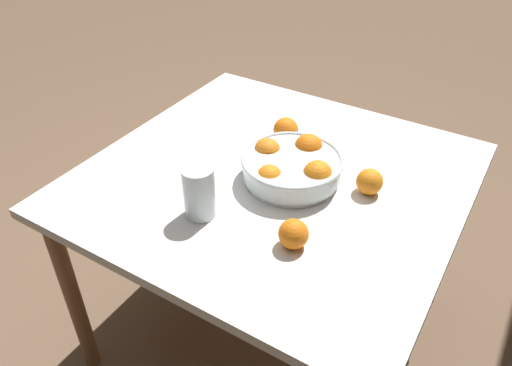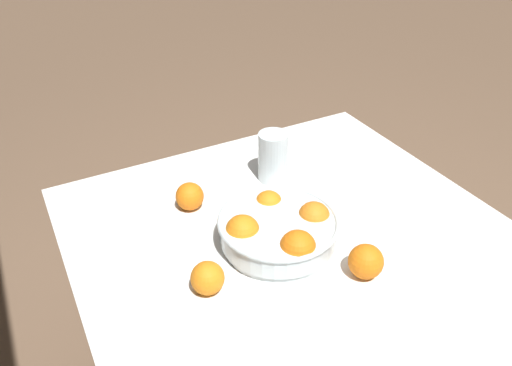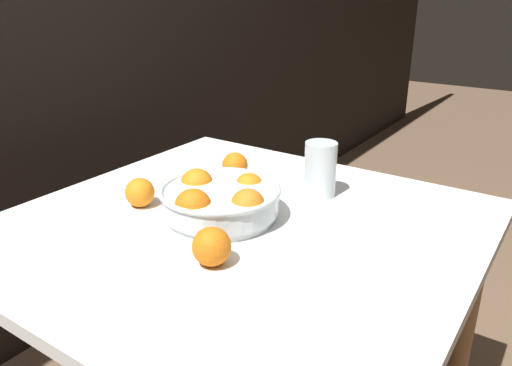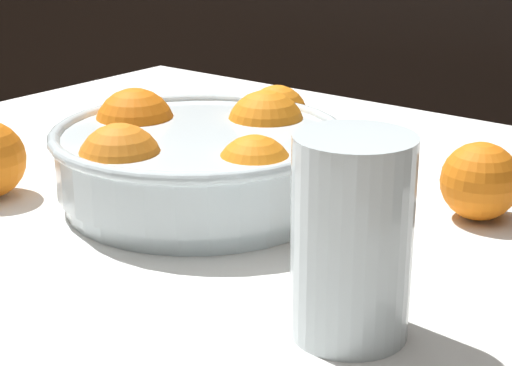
{
  "view_description": "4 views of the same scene",
  "coord_description": "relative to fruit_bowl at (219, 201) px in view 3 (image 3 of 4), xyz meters",
  "views": [
    {
      "loc": [
        1.02,
        0.56,
        1.54
      ],
      "look_at": [
        0.14,
        0.02,
        0.77
      ],
      "focal_mm": 35.0,
      "sensor_mm": 36.0,
      "label": 1
    },
    {
      "loc": [
        -0.77,
        0.52,
        1.49
      ],
      "look_at": [
        0.16,
        0.03,
        0.77
      ],
      "focal_mm": 35.0,
      "sensor_mm": 36.0,
      "label": 2
    },
    {
      "loc": [
        -0.84,
        -0.62,
        1.22
      ],
      "look_at": [
        0.1,
        0.02,
        0.76
      ],
      "focal_mm": 35.0,
      "sensor_mm": 36.0,
      "label": 3
    },
    {
      "loc": [
        0.53,
        -0.53,
        1.0
      ],
      "look_at": [
        0.1,
        0.02,
        0.75
      ],
      "focal_mm": 60.0,
      "sensor_mm": 36.0,
      "label": 4
    }
  ],
  "objects": [
    {
      "name": "dining_table",
      "position": [
        0.01,
        -0.05,
        -0.12
      ],
      "size": [
        1.01,
        1.03,
        0.7
      ],
      "color": "white",
      "rests_on": "ground_plane"
    },
    {
      "name": "fruit_bowl",
      "position": [
        0.0,
        0.0,
        0.0
      ],
      "size": [
        0.29,
        0.29,
        0.1
      ],
      "color": "silver",
      "rests_on": "dining_table"
    },
    {
      "name": "juice_glass",
      "position": [
        0.26,
        -0.13,
        0.02
      ],
      "size": [
        0.08,
        0.08,
        0.14
      ],
      "color": "#F4A314",
      "rests_on": "dining_table"
    },
    {
      "name": "orange_loose_near_bowl",
      "position": [
        -0.17,
        -0.12,
        -0.01
      ],
      "size": [
        0.08,
        0.08,
        0.08
      ],
      "primitive_type": "sphere",
      "color": "orange",
      "rests_on": "dining_table"
    },
    {
      "name": "orange_loose_front",
      "position": [
        -0.05,
        0.21,
        -0.01
      ],
      "size": [
        0.07,
        0.07,
        0.07
      ],
      "primitive_type": "sphere",
      "color": "orange",
      "rests_on": "dining_table"
    },
    {
      "name": "orange_loose_aside",
      "position": [
        0.24,
        0.13,
        -0.01
      ],
      "size": [
        0.07,
        0.07,
        0.07
      ],
      "primitive_type": "sphere",
      "color": "orange",
      "rests_on": "dining_table"
    }
  ]
}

